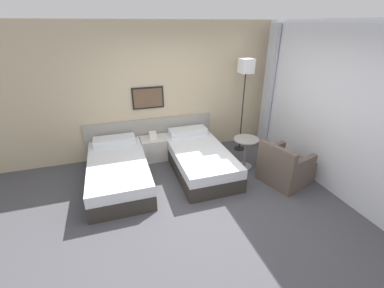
# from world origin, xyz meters

# --- Properties ---
(ground_plane) EXTENTS (16.00, 16.00, 0.00)m
(ground_plane) POSITION_xyz_m (0.00, 0.00, 0.00)
(ground_plane) COLOR #47474C
(wall_headboard) EXTENTS (10.00, 0.10, 2.70)m
(wall_headboard) POSITION_xyz_m (-0.03, 2.10, 1.30)
(wall_headboard) COLOR #C6B28E
(wall_headboard) RESTS_ON ground_plane
(wall_window) EXTENTS (0.21, 4.57, 2.70)m
(wall_window) POSITION_xyz_m (2.16, -0.11, 1.34)
(wall_window) COLOR white
(wall_window) RESTS_ON ground_plane
(bed_near_door) EXTENTS (1.01, 1.97, 0.58)m
(bed_near_door) POSITION_xyz_m (-1.31, 1.07, 0.24)
(bed_near_door) COLOR #332D28
(bed_near_door) RESTS_ON ground_plane
(bed_near_window) EXTENTS (1.01, 1.97, 0.58)m
(bed_near_window) POSITION_xyz_m (0.22, 1.07, 0.24)
(bed_near_window) COLOR #332D28
(bed_near_window) RESTS_ON ground_plane
(nightstand) EXTENTS (0.52, 0.44, 0.61)m
(nightstand) POSITION_xyz_m (-0.55, 1.77, 0.24)
(nightstand) COLOR beige
(nightstand) RESTS_ON ground_plane
(floor_lamp) EXTENTS (0.26, 0.26, 2.00)m
(floor_lamp) POSITION_xyz_m (1.40, 1.62, 1.71)
(floor_lamp) COLOR black
(floor_lamp) RESTS_ON ground_plane
(side_table) EXTENTS (0.49, 0.49, 0.61)m
(side_table) POSITION_xyz_m (1.12, 0.88, 0.43)
(side_table) COLOR gray
(side_table) RESTS_ON ground_plane
(armchair) EXTENTS (0.91, 0.91, 0.77)m
(armchair) POSITION_xyz_m (1.54, 0.18, 0.27)
(armchair) COLOR brown
(armchair) RESTS_ON ground_plane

